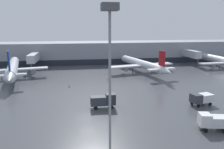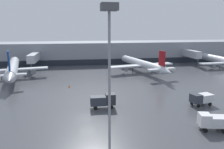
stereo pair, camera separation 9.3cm
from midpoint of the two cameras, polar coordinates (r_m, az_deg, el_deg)
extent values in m
plane|color=#424449|center=(39.10, -6.51, -11.18)|extent=(320.00, 320.00, 0.00)
cube|color=gray|center=(98.48, -8.38, 5.76)|extent=(160.00, 16.00, 9.00)
cube|color=#1E232D|center=(90.95, -8.23, 3.13)|extent=(156.80, 0.10, 2.40)
cube|color=#A8AAB2|center=(97.10, 20.11, 5.11)|extent=(2.60, 11.56, 2.80)
cylinder|color=#3F4247|center=(93.06, 21.52, 2.85)|extent=(0.44, 0.44, 3.20)
cube|color=#A8AAB2|center=(85.33, -19.69, 4.24)|extent=(2.60, 13.33, 2.80)
cylinder|color=#3F4247|center=(79.89, -20.29, 1.51)|extent=(0.44, 0.44, 3.20)
cylinder|color=silver|center=(76.77, 7.58, 2.88)|extent=(8.36, 27.13, 2.61)
cone|color=silver|center=(90.04, 2.93, 4.35)|extent=(3.03, 3.33, 2.48)
cone|color=silver|center=(63.86, 14.35, 0.68)|extent=(3.13, 4.32, 2.35)
cube|color=silver|center=(76.27, 7.81, 2.41)|extent=(23.65, 8.14, 0.44)
cube|color=silver|center=(66.25, 12.83, 1.40)|extent=(9.11, 3.65, 0.35)
cube|color=maroon|center=(65.77, 12.95, 3.92)|extent=(0.97, 2.88, 4.84)
cylinder|color=slate|center=(73.45, 3.31, 1.50)|extent=(2.15, 3.74, 1.43)
cylinder|color=slate|center=(79.80, 11.93, 2.12)|extent=(2.15, 3.74, 1.43)
cylinder|color=#2D2D33|center=(84.84, 4.64, 2.38)|extent=(0.20, 0.20, 1.90)
cylinder|color=#2D2D33|center=(74.22, 5.50, 0.93)|extent=(0.20, 0.20, 1.90)
cylinder|color=#2D2D33|center=(77.88, 10.44, 1.32)|extent=(0.20, 0.20, 1.90)
cylinder|color=silver|center=(73.50, -24.43, 1.69)|extent=(8.89, 28.37, 2.98)
cone|color=silver|center=(89.12, -23.98, 3.42)|extent=(3.46, 3.80, 2.83)
cone|color=silver|center=(57.40, -25.16, -1.09)|extent=(3.56, 4.93, 2.68)
cube|color=silver|center=(72.90, -24.41, 1.14)|extent=(20.49, 6.73, 0.44)
cube|color=silver|center=(60.63, -25.00, -0.13)|extent=(7.88, 2.99, 0.35)
cube|color=navy|center=(60.07, -25.29, 2.98)|extent=(0.82, 2.26, 5.48)
cylinder|color=slate|center=(72.95, -19.88, 0.79)|extent=(2.18, 3.01, 1.64)
cylinder|color=#2D2D33|center=(82.97, -24.01, 1.17)|extent=(0.20, 0.20, 2.04)
cylinder|color=#2D2D33|center=(72.80, -26.88, -0.53)|extent=(0.20, 0.20, 2.04)
cylinder|color=#2D2D33|center=(72.42, -21.74, -0.13)|extent=(0.20, 0.20, 2.04)
cone|color=silver|center=(106.50, 22.52, 4.51)|extent=(2.80, 3.22, 2.72)
cylinder|color=slate|center=(89.81, 24.74, 2.09)|extent=(1.64, 2.76, 1.58)
cylinder|color=#2D2D33|center=(101.43, 24.41, 2.84)|extent=(0.20, 0.20, 1.49)
cylinder|color=#2D2D33|center=(90.91, 26.34, 1.67)|extent=(0.20, 0.20, 1.49)
cube|color=silver|center=(48.48, 23.16, -5.58)|extent=(3.17, 2.67, 1.53)
cube|color=#333842|center=(46.97, 21.13, -5.85)|extent=(2.08, 2.36, 1.73)
cylinder|color=black|center=(46.61, 21.74, -7.61)|extent=(0.73, 0.38, 0.70)
cylinder|color=black|center=(47.99, 20.19, -6.92)|extent=(0.73, 0.38, 0.70)
cylinder|color=black|center=(48.49, 24.27, -7.07)|extent=(0.73, 0.38, 0.70)
cylinder|color=black|center=(49.82, 22.71, -6.42)|extent=(0.73, 0.38, 0.70)
cube|color=#2D333D|center=(42.68, -3.59, -6.84)|extent=(3.01, 1.86, 1.69)
cube|color=#26282D|center=(42.90, -0.34, -6.41)|extent=(1.85, 1.77, 2.13)
cylinder|color=black|center=(44.16, -0.41, -7.80)|extent=(0.70, 0.25, 0.70)
cylinder|color=black|center=(42.61, -0.07, -8.56)|extent=(0.70, 0.25, 0.70)
cylinder|color=black|center=(43.83, -4.38, -7.99)|extent=(0.70, 0.25, 0.70)
cylinder|color=black|center=(42.27, -4.18, -8.77)|extent=(0.70, 0.25, 0.70)
cube|color=silver|center=(37.75, 26.16, -10.91)|extent=(3.04, 2.56, 1.52)
cube|color=silver|center=(36.91, 23.06, -10.82)|extent=(2.01, 2.24, 1.92)
cylinder|color=black|center=(36.62, 23.27, -13.26)|extent=(0.74, 0.40, 0.70)
cylinder|color=black|center=(38.18, 22.35, -12.11)|extent=(0.74, 0.40, 0.70)
cylinder|color=black|center=(37.60, 27.21, -12.96)|extent=(0.74, 0.40, 0.70)
cylinder|color=black|center=(39.12, 26.14, -11.86)|extent=(0.74, 0.40, 0.70)
cone|color=orange|center=(64.99, -1.00, -1.19)|extent=(0.39, 0.39, 0.70)
cone|color=orange|center=(58.58, -11.07, -2.97)|extent=(0.49, 0.49, 0.63)
cylinder|color=gray|center=(24.93, -0.57, -3.84)|extent=(0.30, 0.30, 17.21)
cube|color=#4C4C51|center=(24.03, -0.62, 17.25)|extent=(1.80, 1.80, 0.80)
camera|label=1|loc=(0.05, -89.95, 0.01)|focal=35.00mm
camera|label=2|loc=(0.05, 90.05, -0.01)|focal=35.00mm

